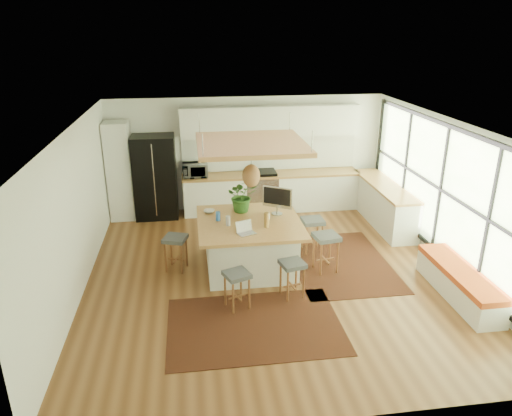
{
  "coord_description": "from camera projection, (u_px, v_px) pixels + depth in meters",
  "views": [
    {
      "loc": [
        -1.33,
        -7.55,
        4.22
      ],
      "look_at": [
        -0.2,
        0.5,
        1.1
      ],
      "focal_mm": 33.41,
      "sensor_mm": 36.0,
      "label": 1
    }
  ],
  "objects": [
    {
      "name": "window_wall",
      "position": [
        447.0,
        193.0,
        8.58
      ],
      "size": [
        0.1,
        6.2,
        2.6
      ],
      "primitive_type": null,
      "color": "black",
      "rests_on": "wall_right"
    },
    {
      "name": "island_bottle_1",
      "position": [
        228.0,
        221.0,
        8.34
      ],
      "size": [
        0.07,
        0.07,
        0.19
      ],
      "primitive_type": "cylinder",
      "color": "silver",
      "rests_on": "island"
    },
    {
      "name": "monitor",
      "position": [
        277.0,
        201.0,
        8.79
      ],
      "size": [
        0.6,
        0.48,
        0.54
      ],
      "primitive_type": null,
      "rotation": [
        0.0,
        0.0,
        -0.56
      ],
      "color": "#A5A5AA",
      "rests_on": "island"
    },
    {
      "name": "stool_right_back",
      "position": [
        312.0,
        235.0,
        9.41
      ],
      "size": [
        0.43,
        0.43,
        0.69
      ],
      "primitive_type": null,
      "rotation": [
        0.0,
        0.0,
        1.61
      ],
      "color": "#3E4145",
      "rests_on": "floor"
    },
    {
      "name": "laptop",
      "position": [
        247.0,
        227.0,
        8.0
      ],
      "size": [
        0.39,
        0.4,
        0.22
      ],
      "primitive_type": null,
      "rotation": [
        0.0,
        0.0,
        0.37
      ],
      "color": "#A5A5AA",
      "rests_on": "island"
    },
    {
      "name": "island",
      "position": [
        249.0,
        244.0,
        8.73
      ],
      "size": [
        1.85,
        1.85,
        0.93
      ],
      "primitive_type": null,
      "color": "#AA733C",
      "rests_on": "floor"
    },
    {
      "name": "island_bottle_3",
      "position": [
        268.0,
        214.0,
        8.62
      ],
      "size": [
        0.07,
        0.07,
        0.19
      ],
      "primitive_type": "cylinder",
      "color": "white",
      "rests_on": "island"
    },
    {
      "name": "stool_left_side",
      "position": [
        176.0,
        252.0,
        8.69
      ],
      "size": [
        0.49,
        0.49,
        0.66
      ],
      "primitive_type": null,
      "rotation": [
        0.0,
        0.0,
        -1.89
      ],
      "color": "#3E4145",
      "rests_on": "floor"
    },
    {
      "name": "ceiling_panel",
      "position": [
        251.0,
        159.0,
        8.26
      ],
      "size": [
        1.86,
        1.86,
        0.8
      ],
      "primitive_type": null,
      "color": "#AA733C",
      "rests_on": "ceiling"
    },
    {
      "name": "back_counter_base",
      "position": [
        271.0,
        193.0,
        11.52
      ],
      "size": [
        4.2,
        0.6,
        0.88
      ],
      "primitive_type": "cube",
      "color": "white",
      "rests_on": "floor"
    },
    {
      "name": "island_bottle_2",
      "position": [
        266.0,
        222.0,
        8.28
      ],
      "size": [
        0.07,
        0.07,
        0.19
      ],
      "primitive_type": "cylinder",
      "color": "olive",
      "rests_on": "island"
    },
    {
      "name": "right_counter_top",
      "position": [
        386.0,
        185.0,
        10.57
      ],
      "size": [
        0.64,
        2.54,
        0.05
      ],
      "primitive_type": "cube",
      "color": "#AA733C",
      "rests_on": "right_counter_base"
    },
    {
      "name": "island_bottle_0",
      "position": [
        218.0,
        216.0,
        8.55
      ],
      "size": [
        0.07,
        0.07,
        0.19
      ],
      "primitive_type": "cylinder",
      "color": "blue",
      "rests_on": "island"
    },
    {
      "name": "stool_near_left",
      "position": [
        237.0,
        288.0,
        7.5
      ],
      "size": [
        0.48,
        0.48,
        0.63
      ],
      "primitive_type": null,
      "rotation": [
        0.0,
        0.0,
        0.37
      ],
      "color": "#3E4145",
      "rests_on": "floor"
    },
    {
      "name": "upper_cabinets",
      "position": [
        271.0,
        121.0,
        11.03
      ],
      "size": [
        4.2,
        0.34,
        0.7
      ],
      "primitive_type": "cube",
      "color": "white",
      "rests_on": "wall_back"
    },
    {
      "name": "floor",
      "position": [
        271.0,
        274.0,
        8.66
      ],
      "size": [
        7.0,
        7.0,
        0.0
      ],
      "primitive_type": "plane",
      "color": "brown",
      "rests_on": "ground"
    },
    {
      "name": "range",
      "position": [
        261.0,
        191.0,
        11.46
      ],
      "size": [
        0.76,
        0.62,
        1.0
      ],
      "primitive_type": null,
      "color": "#A5A5AA",
      "rests_on": "floor"
    },
    {
      "name": "stool_near_right",
      "position": [
        292.0,
        277.0,
        7.82
      ],
      "size": [
        0.45,
        0.45,
        0.63
      ],
      "primitive_type": null,
      "rotation": [
        0.0,
        0.0,
        0.23
      ],
      "color": "#3E4145",
      "rests_on": "floor"
    },
    {
      "name": "microwave",
      "position": [
        195.0,
        169.0,
        11.04
      ],
      "size": [
        0.58,
        0.32,
        0.39
      ],
      "primitive_type": "imported",
      "rotation": [
        0.0,
        0.0,
        -0.0
      ],
      "color": "#A5A5AA",
      "rests_on": "back_counter_top"
    },
    {
      "name": "wall_right",
      "position": [
        449.0,
        195.0,
        8.6
      ],
      "size": [
        0.0,
        7.0,
        7.0
      ],
      "primitive_type": "plane",
      "rotation": [
        1.57,
        0.0,
        -1.57
      ],
      "color": "white",
      "rests_on": "ground"
    },
    {
      "name": "pantry",
      "position": [
        120.0,
        171.0,
        10.82
      ],
      "size": [
        0.55,
        0.6,
        2.25
      ],
      "primitive_type": "cube",
      "color": "white",
      "rests_on": "floor"
    },
    {
      "name": "rug_near",
      "position": [
        255.0,
        325.0,
        7.15
      ],
      "size": [
        2.6,
        1.8,
        0.01
      ],
      "primitive_type": "cube",
      "color": "black",
      "rests_on": "floor"
    },
    {
      "name": "island_plant",
      "position": [
        242.0,
        199.0,
        8.94
      ],
      "size": [
        0.61,
        0.67,
        0.49
      ],
      "primitive_type": "imported",
      "rotation": [
        0.0,
        0.0,
        0.08
      ],
      "color": "#1E4C19",
      "rests_on": "island"
    },
    {
      "name": "wall_left",
      "position": [
        75.0,
        214.0,
        7.76
      ],
      "size": [
        0.0,
        7.0,
        7.0
      ],
      "primitive_type": "plane",
      "rotation": [
        1.57,
        0.0,
        1.57
      ],
      "color": "white",
      "rests_on": "ground"
    },
    {
      "name": "fridge",
      "position": [
        155.0,
        178.0,
        10.98
      ],
      "size": [
        0.96,
        0.76,
        1.93
      ],
      "primitive_type": null,
      "rotation": [
        0.0,
        0.0,
        -0.01
      ],
      "color": "black",
      "rests_on": "floor"
    },
    {
      "name": "wall_back",
      "position": [
        247.0,
        154.0,
        11.42
      ],
      "size": [
        6.5,
        0.0,
        6.5
      ],
      "primitive_type": "plane",
      "rotation": [
        1.57,
        0.0,
        0.0
      ],
      "color": "white",
      "rests_on": "ground"
    },
    {
      "name": "right_counter_base",
      "position": [
        384.0,
        205.0,
        10.74
      ],
      "size": [
        0.6,
        2.5,
        0.88
      ],
      "primitive_type": "cube",
      "color": "white",
      "rests_on": "floor"
    },
    {
      "name": "wall_front",
      "position": [
        329.0,
        321.0,
        4.94
      ],
      "size": [
        6.5,
        0.0,
        6.5
      ],
      "primitive_type": "plane",
      "rotation": [
        -1.57,
        0.0,
        0.0
      ],
      "color": "white",
      "rests_on": "ground"
    },
    {
      "name": "ceiling",
      "position": [
        273.0,
        126.0,
        7.7
      ],
      "size": [
        7.0,
        7.0,
        0.0
      ],
      "primitive_type": "plane",
      "rotation": [
        3.14,
        0.0,
        0.0
      ],
      "color": "white",
      "rests_on": "ground"
    },
    {
      "name": "stool_right_front",
      "position": [
        326.0,
        253.0,
        8.65
      ],
      "size": [
        0.49,
        0.49,
        0.72
      ],
      "primitive_type": null,
      "rotation": [
        0.0,
        0.0,
        1.73
      ],
      "color": "#3E4145",
      "rests_on": "floor"
    },
    {
      "name": "rug_right",
      "position": [
        340.0,
        262.0,
        9.06
      ],
      "size": [
        1.8,
        2.6,
        0.01
      ],
      "primitive_type": "cube",
      "color": "black",
      "rests_on": "floor"
    },
    {
      "name": "island_bowl",
      "position": [
        209.0,
        211.0,
        8.94
      ],
      "size": [
        0.24,
        0.24,
        0.05
      ],
      "primitive_type": "imported",
      "rotation": [
        0.0,
        0.0,
        -0.19
      ],
      "color": "white",
      "rests_on": "island"
    },
    {
      "name": "backsplash",
      "position": [
        270.0,
        153.0,
        11.47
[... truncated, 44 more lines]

